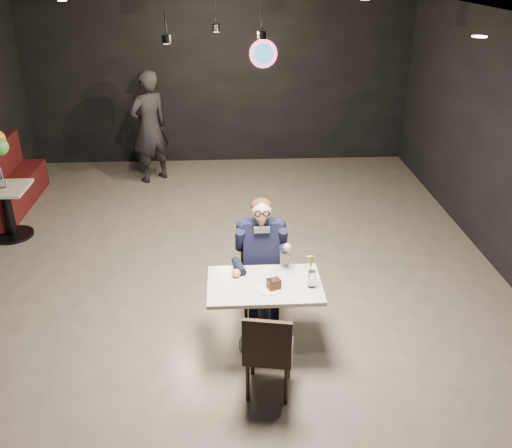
{
  "coord_description": "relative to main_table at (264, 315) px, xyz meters",
  "views": [
    {
      "loc": [
        0.13,
        -5.52,
        3.6
      ],
      "look_at": [
        0.4,
        -0.52,
        1.1
      ],
      "focal_mm": 38.0,
      "sensor_mm": 36.0,
      "label": 1
    }
  ],
  "objects": [
    {
      "name": "floor",
      "position": [
        -0.45,
        1.12,
        -0.38
      ],
      "size": [
        9.0,
        9.0,
        0.0
      ],
      "primitive_type": "plane",
      "color": "gray",
      "rests_on": "ground"
    },
    {
      "name": "wall_sign",
      "position": [
        0.35,
        5.59,
        1.62
      ],
      "size": [
        0.5,
        0.06,
        0.5
      ],
      "primitive_type": null,
      "color": "pink",
      "rests_on": "floor"
    },
    {
      "name": "pendant_lights",
      "position": [
        -0.45,
        3.12,
        2.51
      ],
      "size": [
        1.4,
        1.2,
        0.36
      ],
      "primitive_type": "cube",
      "color": "black",
      "rests_on": "floor"
    },
    {
      "name": "main_table",
      "position": [
        0.0,
        0.0,
        0.0
      ],
      "size": [
        1.1,
        0.7,
        0.75
      ],
      "primitive_type": "cube",
      "color": "silver",
      "rests_on": "floor"
    },
    {
      "name": "chair_far",
      "position": [
        0.0,
        0.55,
        0.09
      ],
      "size": [
        0.42,
        0.46,
        0.92
      ],
      "primitive_type": "cube",
      "color": "black",
      "rests_on": "floor"
    },
    {
      "name": "chair_near",
      "position": [
        0.0,
        -0.61,
        0.09
      ],
      "size": [
        0.5,
        0.53,
        0.92
      ],
      "primitive_type": "cube",
      "rotation": [
        0.0,
        0.0,
        -0.18
      ],
      "color": "black",
      "rests_on": "floor"
    },
    {
      "name": "seated_man",
      "position": [
        0.0,
        0.55,
        0.34
      ],
      "size": [
        0.6,
        0.8,
        1.44
      ],
      "primitive_type": "cube",
      "color": "black",
      "rests_on": "floor"
    },
    {
      "name": "dessert_plate",
      "position": [
        0.03,
        -0.1,
        0.38
      ],
      "size": [
        0.24,
        0.24,
        0.01
      ],
      "primitive_type": "cylinder",
      "color": "white",
      "rests_on": "main_table"
    },
    {
      "name": "cake_slice",
      "position": [
        0.08,
        -0.1,
        0.43
      ],
      "size": [
        0.14,
        0.13,
        0.08
      ],
      "primitive_type": "cube",
      "rotation": [
        0.0,
        0.0,
        0.35
      ],
      "color": "black",
      "rests_on": "dessert_plate"
    },
    {
      "name": "mint_leaf",
      "position": [
        0.05,
        -0.12,
        0.47
      ],
      "size": [
        0.06,
        0.04,
        0.01
      ],
      "primitive_type": "ellipsoid",
      "color": "green",
      "rests_on": "cake_slice"
    },
    {
      "name": "sundae_glass",
      "position": [
        0.44,
        -0.08,
        0.46
      ],
      "size": [
        0.08,
        0.08,
        0.17
      ],
      "primitive_type": "cylinder",
      "color": "silver",
      "rests_on": "main_table"
    },
    {
      "name": "wafer_cone",
      "position": [
        0.43,
        -0.04,
        0.62
      ],
      "size": [
        0.08,
        0.08,
        0.13
      ],
      "primitive_type": "cone",
      "rotation": [
        0.0,
        0.0,
        0.26
      ],
      "color": "#B18D48",
      "rests_on": "sundae_glass"
    },
    {
      "name": "booth_bench",
      "position": [
        -3.7,
        3.59,
        0.11
      ],
      "size": [
        0.49,
        1.96,
        0.98
      ],
      "primitive_type": "cube",
      "color": "#440E0F",
      "rests_on": "floor"
    },
    {
      "name": "side_table",
      "position": [
        -3.4,
        2.59,
        0.02
      ],
      "size": [
        0.63,
        0.63,
        0.79
      ],
      "primitive_type": "cube",
      "color": "silver",
      "rests_on": "floor"
    },
    {
      "name": "balloon_vase",
      "position": [
        -3.4,
        2.59,
        0.44
      ],
      "size": [
        0.09,
        0.09,
        0.14
      ],
      "primitive_type": "cylinder",
      "color": "silver",
      "rests_on": "side_table"
    },
    {
      "name": "passerby",
      "position": [
        -1.65,
        4.66,
        0.58
      ],
      "size": [
        0.83,
        0.8,
        1.92
      ],
      "primitive_type": "imported",
      "rotation": [
        0.0,
        0.0,
        3.83
      ],
      "color": "black",
      "rests_on": "floor"
    }
  ]
}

